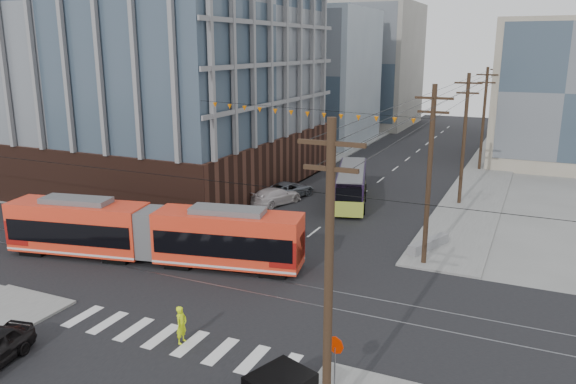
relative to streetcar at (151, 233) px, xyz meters
The scene contains 16 objects.
ground 8.65m from the streetcar, 32.70° to the right, with size 160.00×160.00×0.00m, color slate.
office_building 26.77m from the streetcar, 128.92° to the left, with size 30.00×25.00×28.60m, color #381E16.
bg_bldg_nw_near 48.98m from the streetcar, 101.77° to the left, with size 18.00×16.00×18.00m, color #8C99A5.
bg_bldg_ne_near 49.59m from the streetcar, 61.98° to the left, with size 14.00×14.00×16.00m, color gray.
bg_bldg_nw_far 68.27m from the streetcar, 95.83° to the left, with size 16.00×18.00×20.00m, color gray.
bg_bldg_ne_far 68.42m from the streetcar, 68.40° to the left, with size 16.00×16.00×14.00m, color #8C99A5.
utility_pole_near 19.21m from the streetcar, 34.09° to the right, with size 0.30×0.30×11.00m, color black.
utility_pole_far 53.88m from the streetcar, 73.11° to the left, with size 0.30×0.30×11.00m, color black.
streetcar is the anchor object (origin of this frame).
city_bus 19.55m from the streetcar, 69.00° to the left, with size 2.33×10.74×3.04m, color black, non-canonical shape.
parked_car_silver 8.34m from the streetcar, 74.56° to the left, with size 1.42×4.07×1.34m, color silver.
parked_car_white 15.03m from the streetcar, 84.83° to the left, with size 2.06×5.07×1.47m, color beige.
parked_car_grey 17.59m from the streetcar, 85.38° to the left, with size 2.35×5.10×1.42m, color slate.
pedestrian 10.75m from the streetcar, 45.39° to the right, with size 0.65×0.43×1.78m, color #E0FF12.
stop_sign 17.46m from the streetcar, 29.37° to the right, with size 0.72×0.72×2.37m, color #A71D00, non-canonical shape.
jersey_barrier 17.90m from the streetcar, 30.24° to the left, with size 0.88×3.92×0.78m, color slate.
Camera 1 is at (14.33, -21.97, 13.07)m, focal length 35.00 mm.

